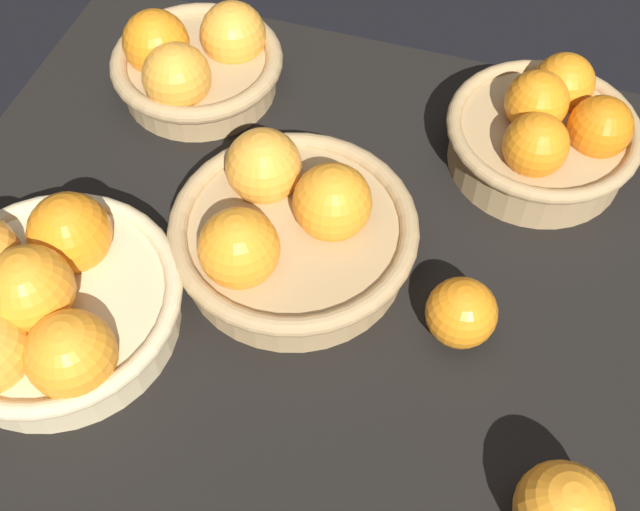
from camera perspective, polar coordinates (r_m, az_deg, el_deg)
The scene contains 7 objects.
market_tray at distance 83.29cm, azimuth -0.78°, elevation -0.86°, with size 84.00×72.00×3.00cm, color black.
basket_far_right at distance 90.78cm, azimuth 16.13°, elevation 8.61°, with size 21.41×21.41×11.44cm.
basket_center at distance 79.25cm, azimuth -2.13°, elevation 2.21°, with size 25.28×25.28×11.31cm.
basket_near_left at distance 78.00cm, azimuth -19.49°, elevation -3.21°, with size 24.95×24.95×12.26cm.
basket_far_left at distance 97.70cm, azimuth -9.12°, elevation 13.73°, with size 20.74×20.74×10.02cm.
loose_orange_front_gap at distance 75.61cm, azimuth 10.26°, elevation -4.13°, with size 6.92×6.92×6.92cm, color orange.
loose_orange_back_gap at distance 68.92cm, azimuth 17.30°, elevation -17.34°, with size 8.03×8.03×8.03cm, color orange.
Camera 1 is at (15.30, -44.67, 70.11)cm, focal length 43.91 mm.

